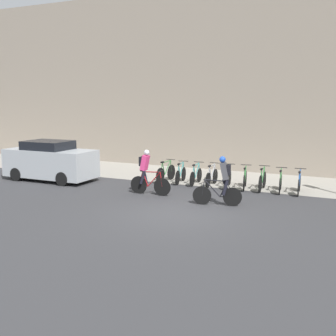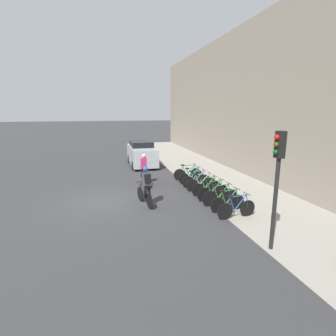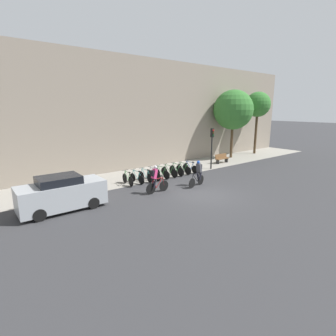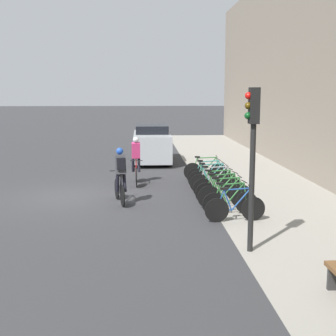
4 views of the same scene
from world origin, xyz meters
name	(u,v)px [view 1 (image 1 of 4)]	position (x,y,z in m)	size (l,w,h in m)	color
ground	(175,214)	(0.00, 0.00, 0.00)	(200.00, 200.00, 0.00)	#333335
kerb_strip	(233,179)	(0.00, 6.75, 0.00)	(44.00, 4.50, 0.01)	gray
building_facade	(250,79)	(0.00, 9.30, 4.77)	(44.00, 0.60, 9.55)	gray
cyclist_pink	(147,171)	(-2.21, 2.15, 0.95)	(1.75, 0.46, 1.80)	black
cyclist_grey	(222,180)	(1.07, 1.69, 0.95)	(1.73, 0.58, 1.78)	black
parked_bike_0	(166,173)	(-2.66, 4.88, 0.41)	(0.46, 1.72, 0.99)	black
parked_bike_1	(181,174)	(-1.91, 4.88, 0.39)	(0.46, 1.63, 0.95)	black
parked_bike_2	(196,176)	(-1.17, 4.88, 0.39)	(0.46, 1.69, 0.96)	black
parked_bike_3	(212,177)	(-0.43, 4.88, 0.40)	(0.46, 1.71, 0.96)	black
parked_bike_4	(228,178)	(0.31, 4.88, 0.40)	(0.46, 1.67, 0.96)	black
parked_bike_5	(245,179)	(1.06, 4.88, 0.40)	(0.49, 1.70, 0.97)	black
parked_bike_6	(262,180)	(1.80, 4.88, 0.41)	(0.46, 1.71, 0.99)	black
parked_bike_7	(280,182)	(2.54, 4.88, 0.40)	(0.46, 1.63, 0.96)	black
parked_bike_8	(299,184)	(3.28, 4.88, 0.40)	(0.46, 1.68, 0.97)	black
parked_car	(50,161)	(-7.68, 2.88, 0.90)	(4.30, 1.84, 1.85)	#9EA3A8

